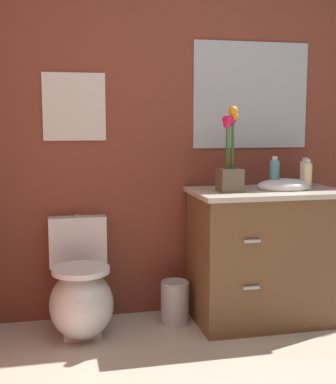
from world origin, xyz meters
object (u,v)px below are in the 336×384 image
at_px(vanity_cabinet, 265,254).
at_px(soap_bottle, 274,174).
at_px(wall_poster, 74,107).
at_px(toilet, 81,295).
at_px(hand_wash_bottle, 305,173).
at_px(lotion_bottle, 308,176).
at_px(flower_vase, 230,163).
at_px(trash_bin, 175,302).
at_px(wall_mirror, 251,95).

relative_size(vanity_cabinet, soap_bottle, 4.94).
bearing_deg(wall_poster, vanity_cabinet, -14.08).
bearing_deg(soap_bottle, wall_poster, 166.84).
relative_size(toilet, wall_poster, 1.65).
distance_m(vanity_cabinet, hand_wash_bottle, 0.59).
bearing_deg(lotion_bottle, flower_vase, 176.52).
bearing_deg(trash_bin, lotion_bottle, -8.57).
bearing_deg(wall_poster, lotion_bottle, -13.79).
distance_m(toilet, lotion_bottle, 1.58).
height_order(vanity_cabinet, soap_bottle, soap_bottle).
distance_m(toilet, vanity_cabinet, 1.19).
height_order(hand_wash_bottle, wall_poster, wall_poster).
height_order(flower_vase, trash_bin, flower_vase).
bearing_deg(trash_bin, soap_bottle, -5.65).
xyz_separation_m(soap_bottle, trash_bin, (-0.63, 0.06, -0.81)).
bearing_deg(flower_vase, wall_poster, 160.86).
bearing_deg(lotion_bottle, wall_mirror, 125.70).
distance_m(hand_wash_bottle, wall_mirror, 0.63).
distance_m(lotion_bottle, wall_poster, 1.52).
distance_m(lotion_bottle, hand_wash_bottle, 0.15).
bearing_deg(vanity_cabinet, wall_poster, 165.92).
height_order(flower_vase, hand_wash_bottle, flower_vase).
distance_m(soap_bottle, lotion_bottle, 0.21).
distance_m(flower_vase, wall_mirror, 0.59).
relative_size(lotion_bottle, hand_wash_bottle, 0.99).
relative_size(lotion_bottle, wall_mirror, 0.24).
height_order(toilet, lotion_bottle, lotion_bottle).
xyz_separation_m(vanity_cabinet, trash_bin, (-0.58, 0.07, -0.30)).
distance_m(hand_wash_bottle, trash_bin, 1.19).
xyz_separation_m(soap_bottle, wall_mirror, (-0.05, 0.29, 0.50)).
distance_m(flower_vase, hand_wash_bottle, 0.58).
relative_size(vanity_cabinet, hand_wash_bottle, 5.33).
bearing_deg(wall_poster, flower_vase, -19.14).
bearing_deg(trash_bin, wall_poster, 159.33).
bearing_deg(flower_vase, vanity_cabinet, 5.25).
bearing_deg(toilet, hand_wash_bottle, 2.21).
height_order(lotion_bottle, hand_wash_bottle, hand_wash_bottle).
height_order(hand_wash_bottle, wall_mirror, wall_mirror).
xyz_separation_m(flower_vase, wall_poster, (-0.91, 0.32, 0.34)).
height_order(lotion_bottle, wall_poster, wall_poster).
height_order(toilet, trash_bin, toilet).
bearing_deg(hand_wash_bottle, trash_bin, -179.15).
xyz_separation_m(toilet, trash_bin, (0.59, 0.04, -0.11)).
bearing_deg(toilet, trash_bin, 4.22).
height_order(vanity_cabinet, hand_wash_bottle, hand_wash_bottle).
bearing_deg(trash_bin, toilet, -175.78).
bearing_deg(soap_bottle, flower_vase, -174.19).
bearing_deg(wall_mirror, soap_bottle, -79.20).
distance_m(vanity_cabinet, lotion_bottle, 0.56).
xyz_separation_m(vanity_cabinet, soap_bottle, (0.05, 0.01, 0.51)).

